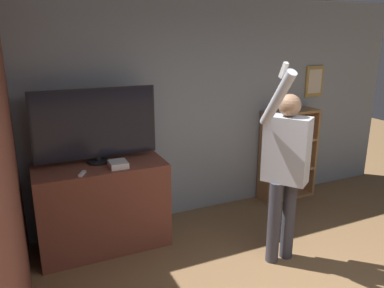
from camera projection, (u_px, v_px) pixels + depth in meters
wall_back at (197, 110)px, 4.70m from camera, size 6.20×0.09×2.70m
wall_side_brick at (7, 173)px, 2.53m from camera, size 0.06×4.56×2.70m
tv_ledge at (103, 206)px, 4.04m from camera, size 1.35×0.60×0.94m
television at (96, 125)px, 3.86m from camera, size 1.27×0.22×0.79m
game_console at (118, 164)px, 3.83m from camera, size 0.18×0.20×0.06m
remote_loose at (82, 174)px, 3.63m from camera, size 0.10×0.14×0.02m
bookshelf at (283, 156)px, 5.24m from camera, size 0.82×0.28×1.26m
person at (286, 164)px, 3.62m from camera, size 0.57×0.56×2.04m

